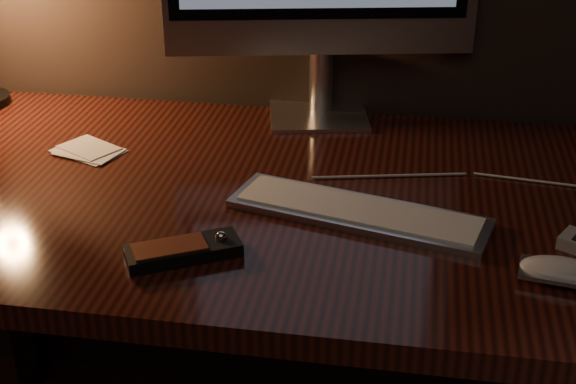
% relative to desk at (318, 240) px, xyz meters
% --- Properties ---
extents(desk, '(1.60, 0.75, 0.75)m').
position_rel_desk_xyz_m(desk, '(0.00, 0.00, 0.00)').
color(desk, '#3E150E').
rests_on(desk, ground).
extents(keyboard, '(0.42, 0.21, 0.01)m').
position_rel_desk_xyz_m(keyboard, '(0.08, -0.13, 0.14)').
color(keyboard, silver).
rests_on(keyboard, desk).
extents(mouse, '(0.12, 0.07, 0.02)m').
position_rel_desk_xyz_m(mouse, '(0.36, -0.27, 0.14)').
color(mouse, white).
rests_on(mouse, desk).
extents(media_remote, '(0.17, 0.13, 0.03)m').
position_rel_desk_xyz_m(media_remote, '(-0.15, -0.30, 0.14)').
color(media_remote, black).
rests_on(media_remote, desk).
extents(papers, '(0.14, 0.12, 0.01)m').
position_rel_desk_xyz_m(papers, '(-0.43, 0.03, 0.13)').
color(papers, white).
rests_on(papers, desk).
extents(cable, '(0.51, 0.01, 0.00)m').
position_rel_desk_xyz_m(cable, '(0.25, 0.01, 0.13)').
color(cable, white).
rests_on(cable, desk).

